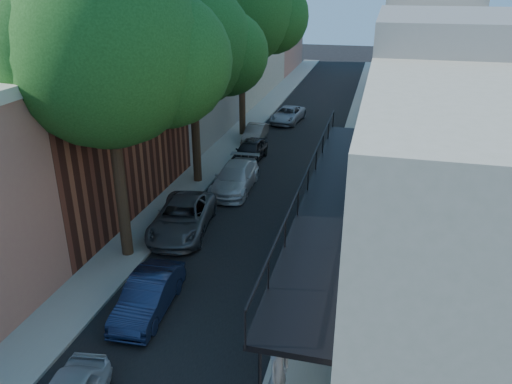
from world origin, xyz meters
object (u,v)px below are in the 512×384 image
Objects in this scene: parked_car_e at (250,151)px; pedestrian at (278,372)px; parked_car_c at (182,217)px; oak_far at (249,10)px; parked_car_f at (255,133)px; oak_near at (120,52)px; oak_mid at (200,47)px; parked_car_g at (288,115)px; parked_car_d at (235,178)px; parked_car_b at (148,295)px.

pedestrian is (5.46, -17.91, 0.42)m from parked_car_e.
parked_car_c is at bearing -91.37° from parked_car_e.
parked_car_e is at bearing 79.02° from parked_car_c.
oak_far reaches higher than parked_car_e.
oak_near is at bearing -93.63° from parked_car_f.
parked_car_e is 18.73m from pedestrian.
oak_mid is 2.46× the size of parked_car_g.
parked_car_c reaches higher than parked_car_e.
parked_car_d reaches higher than parked_car_e.
oak_mid is at bearing 157.56° from parked_car_d.
pedestrian reaches higher than parked_car_e.
oak_far is 2.43× the size of parked_car_c.
parked_car_e is 3.94m from parked_car_f.
parked_car_b is 1.11× the size of parked_car_f.
oak_mid is 2.71× the size of parked_car_b.
parked_car_d is 14.36m from pedestrian.
oak_mid is 2.71× the size of parked_car_e.
parked_car_f is at bearing -95.96° from parked_car_g.
parked_car_d is at bearing -83.98° from parked_car_g.
oak_mid is 5.41× the size of pedestrian.
oak_near is at bearing -89.63° from oak_mid.
oak_near is 0.96× the size of oak_far.
parked_car_g is at bearing 76.54° from parked_car_f.
parked_car_e is at bearing 93.68° from parked_car_d.
parked_car_b reaches higher than parked_car_f.
parked_car_c is (0.91, -14.81, -7.58)m from oak_far.
parked_car_e is 0.91× the size of parked_car_g.
pedestrian reaches higher than parked_car_f.
oak_mid is at bearing -109.76° from parked_car_e.
parked_car_c is 18.80m from parked_car_g.
oak_far is 2.58× the size of parked_car_d.
oak_near is 3.35× the size of parked_car_f.
oak_far is (0.01, 17.01, 0.38)m from oak_near.
parked_car_f is 22.65m from pedestrian.
parked_car_f is at bearing 95.88° from parked_car_d.
parked_car_f is (-1.20, 19.00, -0.06)m from parked_car_b.
oak_mid is 2.09× the size of parked_car_c.
pedestrian is at bearing -32.71° from parked_car_b.
oak_far is 3.16× the size of parked_car_e.
parked_car_g is (1.04, 18.77, -0.10)m from parked_car_c.
oak_mid reaches higher than parked_car_f.
parked_car_c is (-1.04, 5.57, 0.06)m from parked_car_b.
parked_car_g is (2.02, 13.00, -6.48)m from oak_mid.
oak_mid is at bearing -92.14° from parked_car_g.
parked_car_g is at bearing 78.85° from parked_car_c.
parked_car_e is at bearing 41.28° from pedestrian.
parked_car_b is at bearing -87.35° from parked_car_c.
parked_car_d is 1.22× the size of parked_car_e.
oak_near is 7.58m from parked_car_c.
parked_car_g is (0.00, 24.34, -0.04)m from parked_car_b.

